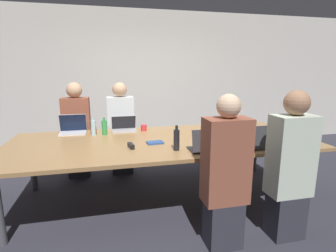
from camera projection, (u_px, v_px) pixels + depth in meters
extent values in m
plane|color=#2D2D38|center=(162.00, 197.00, 3.43)|extent=(24.00, 24.00, 0.00)
cube|color=beige|center=(138.00, 81.00, 5.40)|extent=(12.00, 0.06, 2.80)
cube|color=#9E7547|center=(162.00, 141.00, 3.27)|extent=(3.71, 1.55, 0.04)
cylinder|color=#4C4C51|center=(308.00, 177.00, 3.15)|extent=(0.08, 0.08, 0.73)
cylinder|color=#4C4C51|center=(33.00, 165.00, 3.55)|extent=(0.08, 0.08, 0.73)
cylinder|color=#4C4C51|center=(255.00, 148.00, 4.28)|extent=(0.08, 0.08, 0.73)
cube|color=#333338|center=(204.00, 149.00, 2.85)|extent=(0.33, 0.23, 0.02)
cube|color=#333338|center=(208.00, 141.00, 2.72)|extent=(0.34, 0.06, 0.23)
cube|color=black|center=(207.00, 141.00, 2.73)|extent=(0.33, 0.06, 0.23)
cube|color=#2D2D38|center=(223.00, 223.00, 2.45)|extent=(0.32, 0.24, 0.45)
cube|color=brown|center=(226.00, 161.00, 2.32)|extent=(0.40, 0.24, 0.77)
sphere|color=beige|center=(229.00, 106.00, 2.22)|extent=(0.21, 0.21, 0.21)
cylinder|color=#232328|center=(226.00, 143.00, 2.93)|extent=(0.07, 0.07, 0.10)
cylinder|color=black|center=(177.00, 140.00, 2.82)|extent=(0.07, 0.07, 0.23)
cylinder|color=black|center=(177.00, 128.00, 2.79)|extent=(0.03, 0.03, 0.05)
cube|color=#B7B7BC|center=(124.00, 131.00, 3.71)|extent=(0.33, 0.21, 0.02)
cube|color=#B7B7BC|center=(124.00, 122.00, 3.76)|extent=(0.34, 0.09, 0.20)
cube|color=black|center=(124.00, 123.00, 3.75)|extent=(0.33, 0.09, 0.19)
cube|color=#2D2D38|center=(122.00, 159.00, 4.20)|extent=(0.32, 0.24, 0.45)
cube|color=silver|center=(121.00, 122.00, 4.07)|extent=(0.40, 0.24, 0.77)
sphere|color=tan|center=(120.00, 90.00, 3.97)|extent=(0.22, 0.22, 0.22)
cylinder|color=red|center=(144.00, 128.00, 3.74)|extent=(0.08, 0.08, 0.09)
cylinder|color=green|center=(104.00, 128.00, 3.50)|extent=(0.07, 0.07, 0.19)
cylinder|color=green|center=(104.00, 119.00, 3.47)|extent=(0.03, 0.03, 0.04)
cube|color=#333338|center=(258.00, 146.00, 2.96)|extent=(0.34, 0.25, 0.02)
cube|color=#333338|center=(266.00, 137.00, 2.82)|extent=(0.35, 0.04, 0.25)
cube|color=silver|center=(265.00, 137.00, 2.83)|extent=(0.34, 0.03, 0.25)
cube|color=#2D2D38|center=(285.00, 215.00, 2.59)|extent=(0.32, 0.24, 0.45)
cube|color=beige|center=(291.00, 156.00, 2.46)|extent=(0.40, 0.24, 0.77)
sphere|color=#9E7051|center=(297.00, 103.00, 2.35)|extent=(0.23, 0.23, 0.23)
cylinder|color=brown|center=(279.00, 141.00, 3.03)|extent=(0.09, 0.09, 0.09)
cube|color=silver|center=(73.00, 133.00, 3.57)|extent=(0.35, 0.24, 0.02)
cube|color=silver|center=(73.00, 122.00, 3.64)|extent=(0.36, 0.06, 0.24)
cube|color=#0F1933|center=(73.00, 123.00, 3.63)|extent=(0.35, 0.06, 0.23)
cube|color=#2D2D38|center=(80.00, 162.00, 4.08)|extent=(0.32, 0.24, 0.45)
cube|color=brown|center=(77.00, 123.00, 3.95)|extent=(0.40, 0.24, 0.77)
sphere|color=tan|center=(74.00, 90.00, 3.84)|extent=(0.23, 0.23, 0.23)
cylinder|color=brown|center=(93.00, 130.00, 3.58)|extent=(0.08, 0.08, 0.10)
cylinder|color=#ADD1E0|center=(93.00, 128.00, 3.47)|extent=(0.06, 0.06, 0.20)
cylinder|color=#ADD1E0|center=(93.00, 119.00, 3.44)|extent=(0.03, 0.03, 0.04)
cube|color=black|center=(131.00, 146.00, 2.92)|extent=(0.07, 0.16, 0.05)
cube|color=#2D4C8C|center=(155.00, 143.00, 3.10)|extent=(0.20, 0.14, 0.02)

